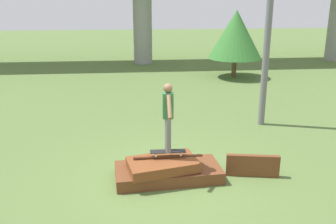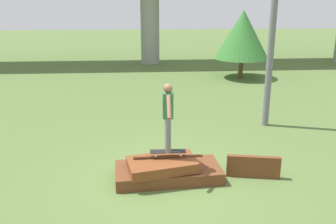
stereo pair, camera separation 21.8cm
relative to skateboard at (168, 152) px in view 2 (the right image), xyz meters
name	(u,v)px [view 2 (the right image)]	position (x,y,z in m)	size (l,w,h in m)	color
ground_plane	(168,178)	(0.00, -0.04, -0.62)	(80.00, 80.00, 0.00)	#567038
scrap_pile	(166,170)	(-0.04, -0.06, -0.41)	(2.38, 1.29, 0.55)	brown
scrap_plank_loose	(253,167)	(1.89, -0.12, -0.37)	(1.17, 0.34, 0.50)	brown
skateboard	(168,152)	(0.00, 0.00, 0.00)	(0.78, 0.22, 0.09)	black
skater	(168,113)	(0.00, 0.00, 0.87)	(0.22, 1.05, 1.51)	slate
tree_behind_left	(243,35)	(4.36, 10.51, 1.50)	(2.61, 2.61, 3.29)	brown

